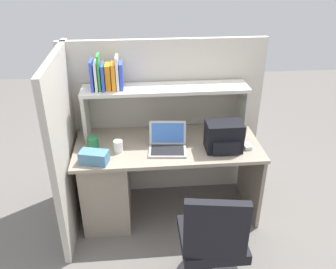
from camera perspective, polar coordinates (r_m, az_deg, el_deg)
ground_plane at (r=3.52m, az=-0.08°, el=-11.88°), size 8.00×8.00×0.00m
desk at (r=3.27m, az=-6.93°, el=-6.78°), size 1.60×0.70×0.73m
cubicle_partition_rear at (r=3.42m, az=-0.66°, el=2.29°), size 1.84×0.05×1.55m
cubicle_partition_left at (r=3.09m, az=-15.91°, el=-1.90°), size 0.05×1.06×1.55m
overhead_hutch at (r=3.13m, az=-0.42°, el=5.91°), size 1.44×0.28×0.45m
reference_books_on_shelf at (r=3.05m, az=-9.67°, el=9.31°), size 0.26×0.18×0.30m
laptop at (r=3.00m, az=-0.08°, el=-1.51°), size 0.33×0.29×0.22m
backpack at (r=3.00m, az=8.90°, el=-0.36°), size 0.30×0.23×0.25m
computer_mouse at (r=3.12m, az=12.48°, el=-1.79°), size 0.07×0.11×0.03m
paper_cup at (r=3.00m, az=-7.94°, el=-1.87°), size 0.08×0.08×0.10m
tissue_box at (r=2.88m, az=-11.70°, el=-3.55°), size 0.24×0.17×0.10m
snack_canister at (r=3.08m, az=-11.87°, el=-1.30°), size 0.10×0.10×0.10m
office_chair at (r=2.62m, az=6.98°, el=-17.87°), size 0.52×0.52×0.93m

